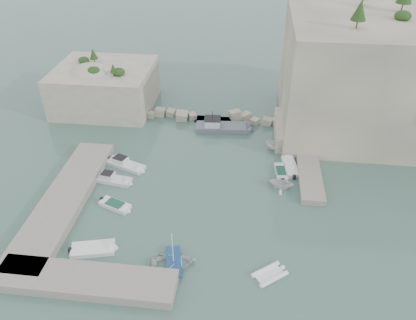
# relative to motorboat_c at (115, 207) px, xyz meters

# --- Properties ---
(ground) EXTENTS (400.00, 400.00, 0.00)m
(ground) POSITION_rel_motorboat_c_xyz_m (10.62, 0.99, 0.00)
(ground) COLOR #476B60
(ground) RESTS_ON ground
(cliff_east) EXTENTS (26.00, 22.00, 17.00)m
(cliff_east) POSITION_rel_motorboat_c_xyz_m (33.62, 23.99, 8.50)
(cliff_east) COLOR beige
(cliff_east) RESTS_ON ground
(cliff_terrace) EXTENTS (8.00, 10.00, 2.50)m
(cliff_terrace) POSITION_rel_motorboat_c_xyz_m (23.62, 18.99, 1.25)
(cliff_terrace) COLOR beige
(cliff_terrace) RESTS_ON ground
(outcrop_west) EXTENTS (16.00, 14.00, 7.00)m
(outcrop_west) POSITION_rel_motorboat_c_xyz_m (-9.38, 25.99, 3.50)
(outcrop_west) COLOR beige
(outcrop_west) RESTS_ON ground
(quay_west) EXTENTS (5.00, 24.00, 1.10)m
(quay_west) POSITION_rel_motorboat_c_xyz_m (-6.38, -0.01, 0.55)
(quay_west) COLOR #9E9689
(quay_west) RESTS_ON ground
(quay_south) EXTENTS (18.00, 4.00, 1.10)m
(quay_south) POSITION_rel_motorboat_c_xyz_m (0.62, -11.51, 0.55)
(quay_south) COLOR #9E9689
(quay_south) RESTS_ON ground
(ledge_east) EXTENTS (3.00, 16.00, 0.80)m
(ledge_east) POSITION_rel_motorboat_c_xyz_m (24.12, 10.99, 0.40)
(ledge_east) COLOR #9E9689
(ledge_east) RESTS_ON ground
(breakwater) EXTENTS (28.00, 3.00, 1.40)m
(breakwater) POSITION_rel_motorboat_c_xyz_m (9.62, 22.99, 0.70)
(breakwater) COLOR beige
(breakwater) RESTS_ON ground
(motorboat_c) EXTENTS (4.57, 3.00, 0.70)m
(motorboat_c) POSITION_rel_motorboat_c_xyz_m (0.00, 0.00, 0.00)
(motorboat_c) COLOR white
(motorboat_c) RESTS_ON ground
(motorboat_e) EXTENTS (5.38, 3.19, 0.70)m
(motorboat_e) POSITION_rel_motorboat_c_xyz_m (-0.22, -7.18, 0.00)
(motorboat_e) COLOR white
(motorboat_e) RESTS_ON ground
(motorboat_b) EXTENTS (5.57, 2.53, 1.40)m
(motorboat_b) POSITION_rel_motorboat_c_xyz_m (-1.77, 4.85, 0.00)
(motorboat_b) COLOR silver
(motorboat_b) RESTS_ON ground
(motorboat_a) EXTENTS (6.49, 3.99, 1.40)m
(motorboat_a) POSITION_rel_motorboat_c_xyz_m (-1.08, 8.36, 0.00)
(motorboat_a) COLOR silver
(motorboat_a) RESTS_ON ground
(rowboat) EXTENTS (5.31, 4.31, 0.97)m
(rowboat) POSITION_rel_motorboat_c_xyz_m (8.77, -8.08, 0.00)
(rowboat) COLOR white
(rowboat) RESTS_ON ground
(inflatable_dinghy) EXTENTS (4.07, 3.70, 0.44)m
(inflatable_dinghy) POSITION_rel_motorboat_c_xyz_m (18.67, -8.35, 0.00)
(inflatable_dinghy) COLOR white
(inflatable_dinghy) RESTS_ON ground
(tender_east_a) EXTENTS (3.98, 3.58, 1.87)m
(tender_east_a) POSITION_rel_motorboat_c_xyz_m (20.19, 6.15, 0.00)
(tender_east_a) COLOR white
(tender_east_a) RESTS_ON ground
(tender_east_b) EXTENTS (1.85, 4.27, 0.70)m
(tender_east_b) POSITION_rel_motorboat_c_xyz_m (20.32, 9.12, 0.00)
(tender_east_b) COLOR silver
(tender_east_b) RESTS_ON ground
(tender_east_c) EXTENTS (2.53, 5.42, 0.70)m
(tender_east_c) POSITION_rel_motorboat_c_xyz_m (21.66, 10.60, 0.00)
(tender_east_c) COLOR silver
(tender_east_c) RESTS_ON ground
(tender_east_d) EXTENTS (4.58, 2.86, 1.66)m
(tender_east_d) POSITION_rel_motorboat_c_xyz_m (20.36, 14.72, 0.00)
(tender_east_d) COLOR white
(tender_east_d) RESTS_ON ground
(work_boat) EXTENTS (9.65, 3.54, 2.20)m
(work_boat) POSITION_rel_motorboat_c_xyz_m (11.56, 19.90, 0.00)
(work_boat) COLOR slate
(work_boat) RESTS_ON ground
(rowboat_mast) EXTENTS (0.10, 0.10, 4.20)m
(rowboat_mast) POSITION_rel_motorboat_c_xyz_m (8.77, -8.08, 2.58)
(rowboat_mast) COLOR white
(rowboat_mast) RESTS_ON rowboat
(vegetation) EXTENTS (53.48, 13.88, 13.40)m
(vegetation) POSITION_rel_motorboat_c_xyz_m (28.45, 25.39, 17.93)
(vegetation) COLOR #1E4219
(vegetation) RESTS_ON ground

